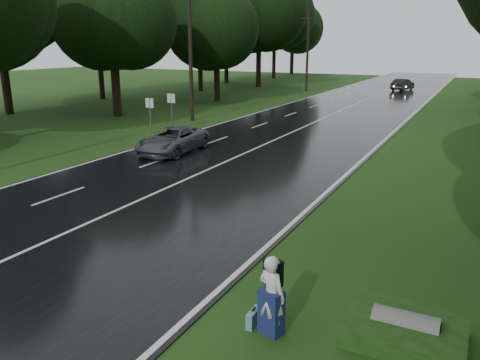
# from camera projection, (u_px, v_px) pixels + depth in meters

# --- Properties ---
(ground) EXTENTS (160.00, 160.00, 0.00)m
(ground) POSITION_uv_depth(u_px,v_px,m) (79.00, 228.00, 14.77)
(ground) COLOR #1F4313
(ground) RESTS_ON ground
(road) EXTENTS (12.00, 140.00, 0.04)m
(road) POSITION_uv_depth(u_px,v_px,m) (300.00, 129.00, 31.90)
(road) COLOR black
(road) RESTS_ON ground
(lane_center) EXTENTS (0.12, 140.00, 0.01)m
(lane_center) POSITION_uv_depth(u_px,v_px,m) (300.00, 128.00, 31.89)
(lane_center) COLOR silver
(lane_center) RESTS_ON road
(grey_car) EXTENTS (2.49, 4.87, 1.32)m
(grey_car) POSITION_uv_depth(u_px,v_px,m) (172.00, 140.00, 24.72)
(grey_car) COLOR #4B4E50
(grey_car) RESTS_ON road
(far_car) EXTENTS (2.30, 4.38, 1.37)m
(far_car) POSITION_uv_depth(u_px,v_px,m) (403.00, 85.00, 57.78)
(far_car) COLOR black
(far_car) RESTS_ON road
(hitchhiker) EXTENTS (0.70, 0.67, 1.66)m
(hitchhiker) POSITION_uv_depth(u_px,v_px,m) (272.00, 298.00, 9.24)
(hitchhiker) COLOR silver
(hitchhiker) RESTS_ON ground
(suitcase) EXTENTS (0.14, 0.48, 0.34)m
(suitcase) POSITION_uv_depth(u_px,v_px,m) (254.00, 318.00, 9.65)
(suitcase) COLOR teal
(suitcase) RESTS_ON ground
(culvert) EXTENTS (1.23, 0.61, 0.61)m
(culvert) POSITION_uv_depth(u_px,v_px,m) (403.00, 340.00, 9.19)
(culvert) COLOR slate
(culvert) RESTS_ON ground
(utility_pole_mid) EXTENTS (1.80, 0.28, 9.55)m
(utility_pole_mid) POSITION_uv_depth(u_px,v_px,m) (192.00, 120.00, 35.52)
(utility_pole_mid) COLOR black
(utility_pole_mid) RESTS_ON ground
(utility_pole_far) EXTENTS (1.80, 0.28, 9.32)m
(utility_pole_far) POSITION_uv_depth(u_px,v_px,m) (306.00, 91.00, 57.36)
(utility_pole_far) COLOR black
(utility_pole_far) RESTS_ON ground
(road_sign_a) EXTENTS (0.57, 0.10, 2.37)m
(road_sign_a) POSITION_uv_depth(u_px,v_px,m) (151.00, 137.00, 29.19)
(road_sign_a) COLOR white
(road_sign_a) RESTS_ON ground
(road_sign_b) EXTENTS (0.59, 0.10, 2.44)m
(road_sign_b) POSITION_uv_depth(u_px,v_px,m) (172.00, 131.00, 31.13)
(road_sign_b) COLOR white
(road_sign_b) RESTS_ON ground
(tree_left_d) EXTENTS (8.44, 8.44, 13.19)m
(tree_left_d) POSITION_uv_depth(u_px,v_px,m) (118.00, 116.00, 37.71)
(tree_left_d) COLOR black
(tree_left_d) RESTS_ON ground
(tree_left_e) EXTENTS (7.77, 7.77, 12.14)m
(tree_left_e) POSITION_uv_depth(u_px,v_px,m) (217.00, 101.00, 47.55)
(tree_left_e) COLOR black
(tree_left_e) RESTS_ON ground
(tree_left_f) EXTENTS (10.95, 10.95, 17.11)m
(tree_left_f) POSITION_uv_depth(u_px,v_px,m) (258.00, 87.00, 63.10)
(tree_left_f) COLOR black
(tree_left_f) RESTS_ON ground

